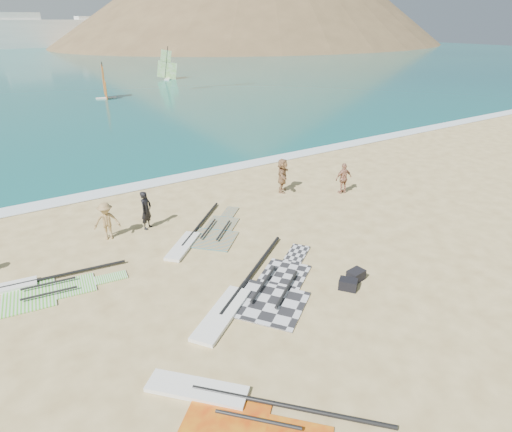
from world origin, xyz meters
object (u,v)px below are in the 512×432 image
beachgoer_mid (107,221)px  beachgoer_back (344,178)px  rig_red (238,416)px  person_wetsuit (146,210)px  rig_green (35,288)px  beachgoer_right (282,175)px  rig_grey (255,294)px  gear_bag_far (348,284)px  rig_orange (203,235)px  gear_bag_near (356,275)px

beachgoer_mid → beachgoer_back: (11.29, -1.44, 0.01)m
rig_red → person_wetsuit: (1.68, 10.17, 0.77)m
rig_green → beachgoer_right: bearing=20.0°
person_wetsuit → beachgoer_back: 9.76m
rig_grey → rig_red: rig_grey is taller
rig_grey → rig_red: (-2.82, -3.64, -0.00)m
rig_red → person_wetsuit: bearing=127.4°
gear_bag_far → rig_green: bearing=147.2°
gear_bag_far → person_wetsuit: bearing=116.2°
rig_orange → beachgoer_back: beachgoer_back is taller
beachgoer_back → beachgoer_right: bearing=-29.3°
rig_red → beachgoer_mid: bearing=136.6°
rig_grey → person_wetsuit: 6.67m
rig_orange → beachgoer_mid: (-3.23, 1.89, 0.73)m
gear_bag_near → rig_green: bearing=150.1°
rig_orange → person_wetsuit: (-1.58, 1.97, 0.77)m
rig_orange → beachgoer_right: (5.64, 2.30, 0.82)m
gear_bag_near → beachgoer_right: bearing=70.8°
rig_green → gear_bag_far: bearing=-25.5°
beachgoer_mid → beachgoer_right: beachgoer_right is taller
rig_grey → person_wetsuit: person_wetsuit is taller
rig_green → person_wetsuit: (4.68, 2.36, 0.77)m
rig_orange → rig_red: rig_red is taller
rig_orange → beachgoer_mid: 3.81m
rig_red → beachgoer_back: size_ratio=3.29×
rig_green → rig_red: (2.99, -7.81, 0.00)m
rig_grey → beachgoer_back: beachgoer_back is taller
rig_green → rig_orange: 6.27m
rig_green → beachgoer_right: size_ratio=2.86×
gear_bag_near → gear_bag_far: size_ratio=0.99×
beachgoer_right → gear_bag_far: bearing=-162.7°
rig_grey → beachgoer_mid: bearing=77.9°
rig_red → rig_green: bearing=157.8°
beachgoer_back → rig_red: bearing=45.4°
rig_grey → rig_green: 7.15m
rig_grey → gear_bag_near: size_ratio=10.92×
rig_grey → rig_orange: 4.58m
rig_orange → beachgoer_mid: bearing=105.9°
rig_orange → beachgoer_back: 8.11m
rig_green → gear_bag_near: bearing=-22.6°
rig_red → rig_grey: bearing=99.1°
beachgoer_back → gear_bag_far: bearing=55.6°
person_wetsuit → beachgoer_right: bearing=-35.1°
rig_red → beachgoer_mid: (0.03, 10.09, 0.73)m
rig_orange → gear_bag_near: size_ratio=8.38×
person_wetsuit → rig_grey: bearing=-117.9°
person_wetsuit → beachgoer_right: 7.23m
rig_green → rig_orange: rig_orange is taller
rig_green → beachgoer_mid: 3.86m
gear_bag_near → beachgoer_right: (2.77, 7.95, 0.68)m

